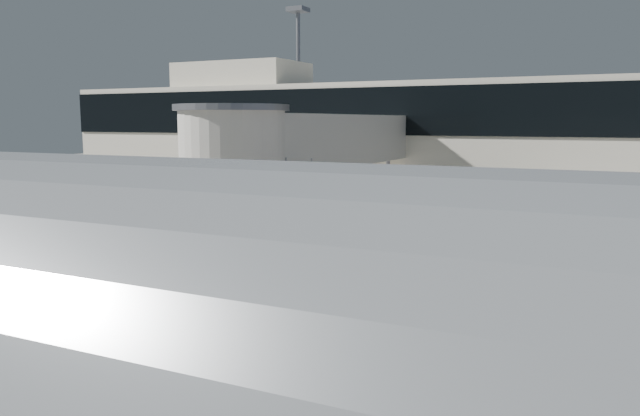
# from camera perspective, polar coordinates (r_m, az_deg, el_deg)

# --- Properties ---
(ground) EXTENTS (140.00, 140.00, 0.00)m
(ground) POSITION_cam_1_polar(r_m,az_deg,el_deg) (19.81, -8.05, -7.82)
(ground) COLOR #9E988E
(ground) RESTS_ON ground
(lane_markings) EXTENTS (40.00, 30.00, 0.02)m
(lane_markings) POSITION_cam_1_polar(r_m,az_deg,el_deg) (28.05, 1.66, -3.02)
(lane_markings) COLOR silver
(lane_markings) RESTS_ON ground
(terminal) EXTENTS (64.00, 12.11, 15.20)m
(terminal) POSITION_cam_1_polar(r_m,az_deg,el_deg) (46.99, 12.71, 6.26)
(terminal) COLOR silver
(terminal) RESTS_ON ground
(jet_bridge) EXTENTS (5.70, 20.40, 6.03)m
(jet_bridge) POSITION_cam_1_polar(r_m,az_deg,el_deg) (31.65, -1.53, 6.02)
(jet_bridge) COLOR beige
(jet_bridge) RESTS_ON ground
(baggage_tug) EXTENTS (2.98, 2.43, 1.78)m
(baggage_tug) POSITION_cam_1_polar(r_m,az_deg,el_deg) (23.44, 4.68, -3.66)
(baggage_tug) COLOR maroon
(baggage_tug) RESTS_ON ground
(suitcase_cart) EXTENTS (3.76, 2.23, 1.44)m
(suitcase_cart) POSITION_cam_1_polar(r_m,az_deg,el_deg) (22.01, 12.58, -4.97)
(suitcase_cart) COLOR black
(suitcase_cart) RESTS_ON ground
(box_cart_near) EXTENTS (3.47, 2.28, 1.34)m
(box_cart_near) POSITION_cam_1_polar(r_m,az_deg,el_deg) (19.92, -9.19, -6.21)
(box_cart_near) COLOR black
(box_cart_near) RESTS_ON ground
(box_cart_far) EXTENTS (3.93, 2.55, 1.52)m
(box_cart_far) POSITION_cam_1_polar(r_m,az_deg,el_deg) (23.66, -18.03, -4.03)
(box_cart_far) COLOR black
(box_cart_far) RESTS_ON ground
(ground_worker) EXTENTS (0.73, 0.53, 1.85)m
(ground_worker) POSITION_cam_1_polar(r_m,az_deg,el_deg) (17.82, -19.99, -6.95)
(ground_worker) COLOR #9CFB1A
(ground_worker) RESTS_ON ground
(minivan) EXTENTS (3.73, 5.11, 1.80)m
(minivan) POSITION_cam_1_polar(r_m,az_deg,el_deg) (27.99, 24.18, -1.53)
(minivan) COLOR silver
(minivan) RESTS_ON ground
(belt_loader) EXTENTS (3.95, 2.43, 1.79)m
(belt_loader) POSITION_cam_1_polar(r_m,az_deg,el_deg) (47.16, -5.79, 2.25)
(belt_loader) COLOR maroon
(belt_loader) RESTS_ON ground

